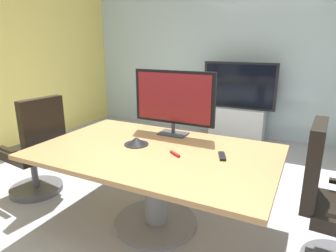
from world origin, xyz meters
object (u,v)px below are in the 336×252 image
at_px(office_chair_left, 37,155).
at_px(conference_phone, 136,141).
at_px(conference_table, 155,168).
at_px(wall_display_unit, 237,114).
at_px(tv_monitor, 174,99).
at_px(office_chair_right, 335,212).
at_px(remote_control, 222,156).

distance_m(office_chair_left, conference_phone, 1.23).
xyz_separation_m(conference_table, wall_display_unit, (0.06, 2.77, -0.12)).
xyz_separation_m(conference_table, tv_monitor, (-0.05, 0.47, 0.52)).
height_order(conference_table, office_chair_right, office_chair_right).
xyz_separation_m(office_chair_right, remote_control, (-0.84, 0.00, 0.28)).
distance_m(office_chair_left, remote_control, 1.99).
bearing_deg(tv_monitor, office_chair_right, -14.59).
xyz_separation_m(tv_monitor, conference_phone, (-0.17, -0.43, -0.33)).
xyz_separation_m(office_chair_left, tv_monitor, (1.35, 0.56, 0.63)).
bearing_deg(office_chair_left, remote_control, 102.84).
bearing_deg(office_chair_right, office_chair_left, 97.10).
bearing_deg(conference_phone, tv_monitor, 68.75).
distance_m(conference_table, tv_monitor, 0.71).
bearing_deg(tv_monitor, conference_table, -84.04).
relative_size(conference_table, conference_phone, 9.32).
distance_m(tv_monitor, remote_control, 0.80).
xyz_separation_m(conference_table, remote_control, (0.56, 0.10, 0.17)).
xyz_separation_m(wall_display_unit, remote_control, (0.51, -2.67, 0.29)).
bearing_deg(tv_monitor, office_chair_left, -157.60).
bearing_deg(office_chair_right, remote_control, 93.22).
xyz_separation_m(office_chair_right, wall_display_unit, (-1.34, 2.68, -0.01)).
height_order(office_chair_right, remote_control, office_chair_right).
relative_size(office_chair_left, remote_control, 6.41).
height_order(office_chair_right, tv_monitor, tv_monitor).
xyz_separation_m(conference_table, conference_phone, (-0.22, 0.04, 0.20)).
relative_size(office_chair_right, conference_phone, 4.95).
height_order(conference_table, office_chair_left, office_chair_left).
bearing_deg(office_chair_right, tv_monitor, 78.85).
bearing_deg(conference_phone, office_chair_right, 1.89).
xyz_separation_m(tv_monitor, remote_control, (0.61, -0.37, -0.35)).
bearing_deg(wall_display_unit, remote_control, -79.28).
height_order(tv_monitor, wall_display_unit, tv_monitor).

